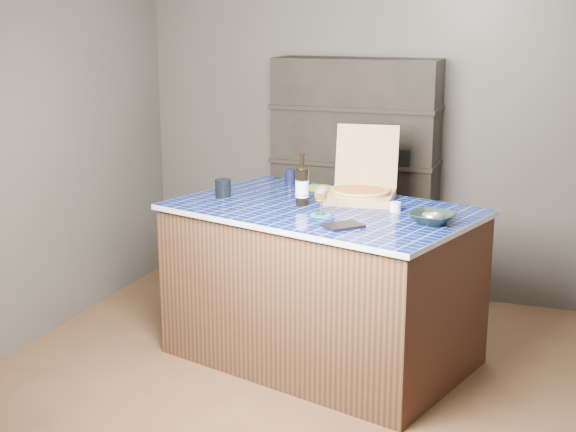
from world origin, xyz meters
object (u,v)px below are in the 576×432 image
at_px(wine_glass, 321,195).
at_px(bowl, 433,218).
at_px(kitchen_island, 322,284).
at_px(pizza_box, 361,190).
at_px(mead_bottle, 302,185).
at_px(dvd_case, 343,226).

height_order(wine_glass, bowl, wine_glass).
relative_size(kitchen_island, pizza_box, 3.79).
relative_size(kitchen_island, mead_bottle, 6.35).
bearing_deg(kitchen_island, wine_glass, -59.40).
bearing_deg(kitchen_island, dvd_case, -42.72).
height_order(kitchen_island, wine_glass, wine_glass).
xyz_separation_m(pizza_box, dvd_case, (0.08, -0.69, -0.05)).
bearing_deg(dvd_case, kitchen_island, 163.95).
distance_m(mead_bottle, wine_glass, 0.28).
height_order(pizza_box, mead_bottle, pizza_box).
distance_m(kitchen_island, bowl, 0.88).
height_order(mead_bottle, dvd_case, mead_bottle).
relative_size(dvd_case, bowl, 0.83).
relative_size(wine_glass, dvd_case, 0.84).
distance_m(kitchen_island, wine_glass, 0.64).
bearing_deg(wine_glass, mead_bottle, 131.78).
xyz_separation_m(wine_glass, dvd_case, (0.19, -0.21, -0.11)).
xyz_separation_m(mead_bottle, wine_glass, (0.19, -0.21, -0.00)).
bearing_deg(wine_glass, bowl, 3.73).
bearing_deg(dvd_case, pizza_box, 140.01).
distance_m(kitchen_island, dvd_case, 0.69).
relative_size(wine_glass, bowl, 0.69).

